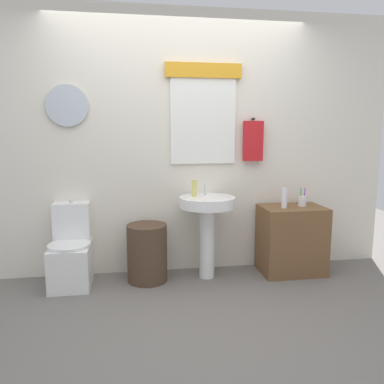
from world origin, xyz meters
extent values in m
plane|color=slate|center=(0.00, 0.00, 0.00)|extent=(8.00, 8.00, 0.00)
cube|color=silver|center=(0.00, 1.15, 1.30)|extent=(4.40, 0.10, 2.60)
cube|color=white|center=(0.24, 1.08, 1.53)|extent=(0.65, 0.03, 0.84)
cube|color=gold|center=(0.24, 1.07, 2.01)|extent=(0.75, 0.04, 0.14)
cylinder|color=silver|center=(-1.05, 1.08, 1.66)|extent=(0.39, 0.03, 0.39)
cylinder|color=black|center=(0.74, 1.07, 1.55)|extent=(0.02, 0.06, 0.02)
cube|color=red|center=(0.74, 1.05, 1.33)|extent=(0.20, 0.05, 0.40)
cube|color=white|center=(-1.05, 0.85, 0.19)|extent=(0.36, 0.50, 0.39)
cylinder|color=white|center=(-1.05, 0.79, 0.40)|extent=(0.38, 0.38, 0.03)
cube|color=white|center=(-1.05, 1.02, 0.57)|extent=(0.34, 0.18, 0.37)
cylinder|color=silver|center=(-1.05, 1.02, 0.77)|extent=(0.04, 0.04, 0.02)
cylinder|color=#4C3828|center=(-0.35, 0.85, 0.28)|extent=(0.38, 0.38, 0.55)
cylinder|color=white|center=(0.24, 0.85, 0.35)|extent=(0.15, 0.15, 0.71)
cylinder|color=white|center=(0.24, 0.85, 0.76)|extent=(0.54, 0.54, 0.10)
cylinder|color=silver|center=(0.24, 0.97, 0.86)|extent=(0.03, 0.03, 0.10)
cube|color=brown|center=(1.11, 0.85, 0.34)|extent=(0.62, 0.44, 0.68)
cylinder|color=#DBD166|center=(0.12, 0.90, 0.89)|extent=(0.05, 0.05, 0.16)
cylinder|color=white|center=(1.00, 0.81, 0.78)|extent=(0.05, 0.05, 0.20)
cylinder|color=silver|center=(1.22, 0.87, 0.73)|extent=(0.08, 0.08, 0.10)
cylinder|color=purple|center=(1.24, 0.87, 0.78)|extent=(0.01, 0.03, 0.18)
cylinder|color=green|center=(1.20, 0.88, 0.78)|extent=(0.02, 0.03, 0.18)
camera|label=1|loc=(-0.46, -2.67, 1.44)|focal=35.49mm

